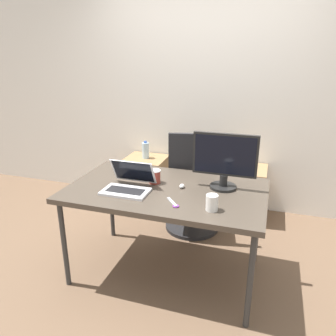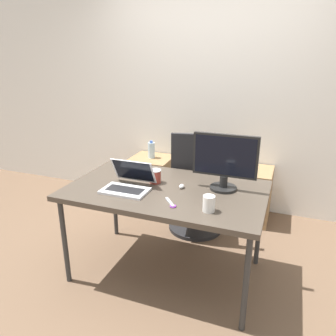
{
  "view_description": "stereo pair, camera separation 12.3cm",
  "coord_description": "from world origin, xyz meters",
  "px_view_note": "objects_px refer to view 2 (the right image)",
  "views": [
    {
      "loc": [
        0.73,
        -2.21,
        1.76
      ],
      "look_at": [
        0.0,
        0.05,
        0.92
      ],
      "focal_mm": 35.0,
      "sensor_mm": 36.0,
      "label": 1
    },
    {
      "loc": [
        0.85,
        -2.17,
        1.76
      ],
      "look_at": [
        0.0,
        0.05,
        0.92
      ],
      "focal_mm": 35.0,
      "sensor_mm": 36.0,
      "label": 2
    }
  ],
  "objects_px": {
    "laptop_center": "(128,184)",
    "coffee_cup_brown": "(155,176)",
    "monitor": "(225,161)",
    "mouse": "(182,186)",
    "office_chair": "(196,195)",
    "cabinet_right": "(248,194)",
    "coffee_cup_white": "(209,204)",
    "cabinet_left": "(152,180)",
    "water_bottle": "(151,150)"
  },
  "relations": [
    {
      "from": "water_bottle",
      "to": "laptop_center",
      "type": "distance_m",
      "value": 1.41
    },
    {
      "from": "coffee_cup_white",
      "to": "coffee_cup_brown",
      "type": "relative_size",
      "value": 1.0
    },
    {
      "from": "coffee_cup_white",
      "to": "water_bottle",
      "type": "bearing_deg",
      "value": 125.64
    },
    {
      "from": "mouse",
      "to": "coffee_cup_brown",
      "type": "xyz_separation_m",
      "value": [
        -0.24,
        0.03,
        0.04
      ]
    },
    {
      "from": "cabinet_left",
      "to": "coffee_cup_brown",
      "type": "height_order",
      "value": "coffee_cup_brown"
    },
    {
      "from": "coffee_cup_white",
      "to": "cabinet_left",
      "type": "bearing_deg",
      "value": 125.68
    },
    {
      "from": "laptop_center",
      "to": "monitor",
      "type": "relative_size",
      "value": 0.72
    },
    {
      "from": "cabinet_left",
      "to": "coffee_cup_white",
      "type": "distance_m",
      "value": 1.9
    },
    {
      "from": "cabinet_right",
      "to": "cabinet_left",
      "type": "bearing_deg",
      "value": 180.0
    },
    {
      "from": "coffee_cup_white",
      "to": "mouse",
      "type": "bearing_deg",
      "value": 133.77
    },
    {
      "from": "water_bottle",
      "to": "coffee_cup_white",
      "type": "height_order",
      "value": "coffee_cup_white"
    },
    {
      "from": "mouse",
      "to": "cabinet_right",
      "type": "bearing_deg",
      "value": 72.11
    },
    {
      "from": "office_chair",
      "to": "cabinet_left",
      "type": "height_order",
      "value": "office_chair"
    },
    {
      "from": "cabinet_right",
      "to": "coffee_cup_white",
      "type": "distance_m",
      "value": 1.57
    },
    {
      "from": "office_chair",
      "to": "mouse",
      "type": "bearing_deg",
      "value": -83.75
    },
    {
      "from": "cabinet_right",
      "to": "coffee_cup_white",
      "type": "relative_size",
      "value": 5.26
    },
    {
      "from": "coffee_cup_white",
      "to": "coffee_cup_brown",
      "type": "bearing_deg",
      "value": 147.35
    },
    {
      "from": "cabinet_right",
      "to": "coffee_cup_brown",
      "type": "distance_m",
      "value": 1.4
    },
    {
      "from": "laptop_center",
      "to": "monitor",
      "type": "distance_m",
      "value": 0.75
    },
    {
      "from": "cabinet_left",
      "to": "cabinet_right",
      "type": "xyz_separation_m",
      "value": [
        1.15,
        0.0,
        0.0
      ]
    },
    {
      "from": "laptop_center",
      "to": "coffee_cup_brown",
      "type": "bearing_deg",
      "value": 54.18
    },
    {
      "from": "cabinet_left",
      "to": "coffee_cup_white",
      "type": "xyz_separation_m",
      "value": [
        1.06,
        -1.48,
        0.54
      ]
    },
    {
      "from": "office_chair",
      "to": "laptop_center",
      "type": "bearing_deg",
      "value": -109.69
    },
    {
      "from": "office_chair",
      "to": "coffee_cup_white",
      "type": "xyz_separation_m",
      "value": [
        0.36,
        -0.99,
        0.42
      ]
    },
    {
      "from": "cabinet_right",
      "to": "water_bottle",
      "type": "xyz_separation_m",
      "value": [
        -1.15,
        0.0,
        0.38
      ]
    },
    {
      "from": "cabinet_left",
      "to": "monitor",
      "type": "relative_size",
      "value": 1.19
    },
    {
      "from": "laptop_center",
      "to": "water_bottle",
      "type": "bearing_deg",
      "value": 106.37
    },
    {
      "from": "laptop_center",
      "to": "coffee_cup_brown",
      "type": "distance_m",
      "value": 0.24
    },
    {
      "from": "cabinet_right",
      "to": "coffee_cup_white",
      "type": "height_order",
      "value": "coffee_cup_white"
    },
    {
      "from": "coffee_cup_white",
      "to": "office_chair",
      "type": "bearing_deg",
      "value": 110.28
    },
    {
      "from": "office_chair",
      "to": "coffee_cup_white",
      "type": "relative_size",
      "value": 9.87
    },
    {
      "from": "cabinet_left",
      "to": "mouse",
      "type": "xyz_separation_m",
      "value": [
        0.77,
        -1.18,
        0.5
      ]
    },
    {
      "from": "office_chair",
      "to": "cabinet_left",
      "type": "xyz_separation_m",
      "value": [
        -0.7,
        0.49,
        -0.12
      ]
    },
    {
      "from": "laptop_center",
      "to": "mouse",
      "type": "height_order",
      "value": "laptop_center"
    },
    {
      "from": "office_chair",
      "to": "mouse",
      "type": "height_order",
      "value": "office_chair"
    },
    {
      "from": "monitor",
      "to": "coffee_cup_brown",
      "type": "height_order",
      "value": "monitor"
    },
    {
      "from": "monitor",
      "to": "mouse",
      "type": "height_order",
      "value": "monitor"
    },
    {
      "from": "water_bottle",
      "to": "laptop_center",
      "type": "height_order",
      "value": "laptop_center"
    },
    {
      "from": "laptop_center",
      "to": "office_chair",
      "type": "bearing_deg",
      "value": 70.31
    },
    {
      "from": "office_chair",
      "to": "cabinet_left",
      "type": "distance_m",
      "value": 0.86
    },
    {
      "from": "cabinet_left",
      "to": "coffee_cup_white",
      "type": "relative_size",
      "value": 5.26
    },
    {
      "from": "cabinet_right",
      "to": "mouse",
      "type": "distance_m",
      "value": 1.33
    },
    {
      "from": "monitor",
      "to": "mouse",
      "type": "bearing_deg",
      "value": -161.83
    },
    {
      "from": "cabinet_right",
      "to": "water_bottle",
      "type": "distance_m",
      "value": 1.21
    },
    {
      "from": "laptop_center",
      "to": "coffee_cup_white",
      "type": "bearing_deg",
      "value": -11.72
    },
    {
      "from": "laptop_center",
      "to": "mouse",
      "type": "distance_m",
      "value": 0.41
    },
    {
      "from": "cabinet_left",
      "to": "water_bottle",
      "type": "height_order",
      "value": "water_bottle"
    },
    {
      "from": "office_chair",
      "to": "laptop_center",
      "type": "xyz_separation_m",
      "value": [
        -0.3,
        -0.85,
        0.41
      ]
    },
    {
      "from": "cabinet_left",
      "to": "monitor",
      "type": "height_order",
      "value": "monitor"
    },
    {
      "from": "cabinet_right",
      "to": "monitor",
      "type": "relative_size",
      "value": 1.19
    }
  ]
}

